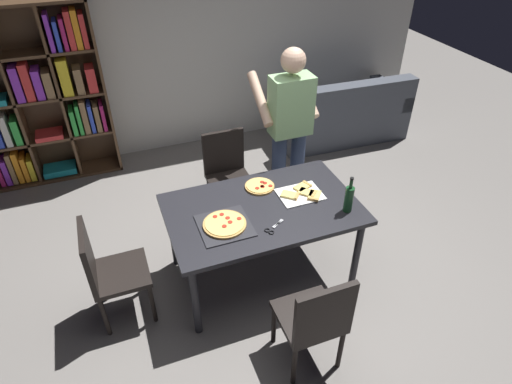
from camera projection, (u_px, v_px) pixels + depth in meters
ground_plane at (262, 272)px, 3.94m from camera, size 12.00×12.00×0.00m
back_wall at (181, 34)px, 5.07m from camera, size 6.40×0.10×2.80m
dining_table at (263, 215)px, 3.54m from camera, size 1.54×0.95×0.75m
chair_near_camera at (315, 319)px, 2.91m from camera, size 0.42×0.42×0.90m
chair_far_side at (227, 170)px, 4.36m from camera, size 0.42×0.42×0.90m
chair_left_end at (107, 269)px, 3.28m from camera, size 0.42×0.42×0.90m
couch at (340, 116)px, 5.80m from camera, size 1.73×0.91×0.85m
bookshelf at (37, 97)px, 4.67m from camera, size 1.40×0.35×1.95m
person_serving_pizza at (289, 127)px, 4.07m from camera, size 0.55×0.54×1.75m
pepperoni_pizza_on_tray at (225, 225)px, 3.30m from camera, size 0.39×0.39×0.04m
pizza_slices_on_towel at (302, 193)px, 3.63m from camera, size 0.36×0.30×0.03m
wine_bottle at (349, 199)px, 3.39m from camera, size 0.07×0.07×0.32m
kitchen_scissors at (272, 228)px, 3.28m from camera, size 0.19×0.15×0.01m
second_pizza_plain at (260, 186)px, 3.71m from camera, size 0.25×0.25×0.03m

